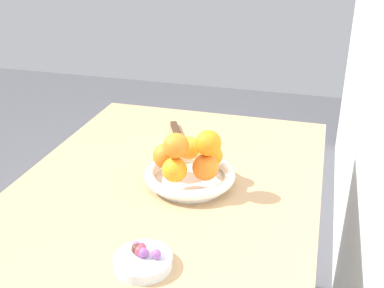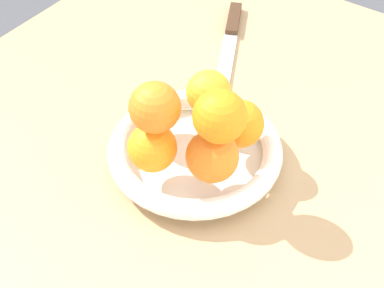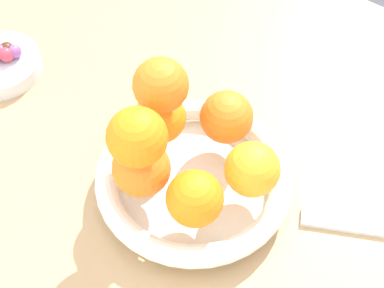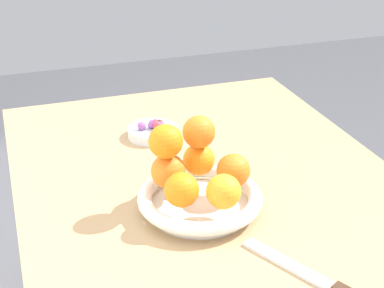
% 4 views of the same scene
% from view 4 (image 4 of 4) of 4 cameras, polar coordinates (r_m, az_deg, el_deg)
% --- Properties ---
extents(dining_table, '(1.10, 0.76, 0.74)m').
position_cam_4_polar(dining_table, '(1.20, 2.40, -8.11)').
color(dining_table, tan).
rests_on(dining_table, ground_plane).
extents(fruit_bowl, '(0.23, 0.23, 0.04)m').
position_cam_4_polar(fruit_bowl, '(1.08, 0.77, -5.44)').
color(fruit_bowl, white).
rests_on(fruit_bowl, dining_table).
extents(candy_dish, '(0.11, 0.11, 0.02)m').
position_cam_4_polar(candy_dish, '(1.36, -3.84, 1.16)').
color(candy_dish, silver).
rests_on(candy_dish, dining_table).
extents(orange_0, '(0.06, 0.06, 0.06)m').
position_cam_4_polar(orange_0, '(1.07, 4.03, -2.59)').
color(orange_0, orange).
rests_on(orange_0, fruit_bowl).
extents(orange_1, '(0.06, 0.06, 0.06)m').
position_cam_4_polar(orange_1, '(1.11, 0.67, -1.52)').
color(orange_1, orange).
rests_on(orange_1, fruit_bowl).
extents(orange_2, '(0.06, 0.06, 0.06)m').
position_cam_4_polar(orange_2, '(1.07, -2.31, -2.65)').
color(orange_2, orange).
rests_on(orange_2, fruit_bowl).
extents(orange_3, '(0.06, 0.06, 0.06)m').
position_cam_4_polar(orange_3, '(1.01, -1.01, -4.47)').
color(orange_3, orange).
rests_on(orange_3, fruit_bowl).
extents(orange_4, '(0.06, 0.06, 0.06)m').
position_cam_4_polar(orange_4, '(1.01, 3.08, -4.63)').
color(orange_4, orange).
rests_on(orange_4, fruit_bowl).
extents(orange_5, '(0.06, 0.06, 0.06)m').
position_cam_4_polar(orange_5, '(1.08, 0.64, 1.21)').
color(orange_5, orange).
rests_on(orange_5, orange_1).
extents(orange_6, '(0.06, 0.06, 0.06)m').
position_cam_4_polar(orange_6, '(1.03, -2.57, 0.26)').
color(orange_6, orange).
rests_on(orange_6, orange_2).
extents(candy_ball_0, '(0.02, 0.02, 0.02)m').
position_cam_4_polar(candy_ball_0, '(1.34, -4.93, 1.75)').
color(candy_ball_0, '#8C4C99').
rests_on(candy_ball_0, candy_dish).
extents(candy_ball_1, '(0.02, 0.02, 0.02)m').
position_cam_4_polar(candy_ball_1, '(1.35, -3.95, 1.88)').
color(candy_ball_1, '#8C4C99').
rests_on(candy_ball_1, candy_dish).
extents(candy_ball_2, '(0.02, 0.02, 0.02)m').
position_cam_4_polar(candy_ball_2, '(1.34, -3.40, 1.80)').
color(candy_ball_2, '#C6384C').
rests_on(candy_ball_2, candy_dish).
extents(candy_ball_3, '(0.02, 0.02, 0.02)m').
position_cam_4_polar(candy_ball_3, '(1.35, -3.85, 1.96)').
color(candy_ball_3, '#8C4C99').
rests_on(candy_ball_3, candy_dish).
extents(candy_ball_4, '(0.02, 0.02, 0.02)m').
position_cam_4_polar(candy_ball_4, '(1.35, -3.56, 1.98)').
color(candy_ball_4, '#C6384C').
rests_on(candy_ball_4, candy_dish).
extents(candy_ball_5, '(0.02, 0.02, 0.02)m').
position_cam_4_polar(candy_ball_5, '(1.35, -3.18, 1.96)').
color(candy_ball_5, '#472819').
rests_on(candy_ball_5, candy_dish).
extents(candy_ball_6, '(0.02, 0.02, 0.02)m').
position_cam_4_polar(candy_ball_6, '(1.34, -2.89, 1.78)').
color(candy_ball_6, '#8C4C99').
rests_on(candy_ball_6, candy_dish).
extents(knife, '(0.24, 0.13, 0.01)m').
position_cam_4_polar(knife, '(0.94, 12.73, -13.01)').
color(knife, '#3F2819').
rests_on(knife, dining_table).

